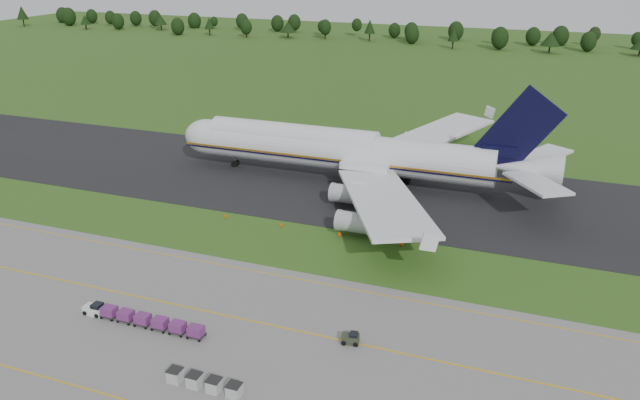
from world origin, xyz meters
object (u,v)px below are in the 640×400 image
at_px(edge_markers, 310,230).
at_px(baggage_train, 141,319).
at_px(aircraft, 348,151).
at_px(uld_row, 204,383).
at_px(utility_cart, 350,339).

bearing_deg(edge_markers, baggage_train, -106.34).
height_order(aircraft, baggage_train, aircraft).
distance_m(aircraft, baggage_train, 59.42).
bearing_deg(uld_row, aircraft, 94.69).
xyz_separation_m(aircraft, uld_row, (5.46, -66.54, -5.46)).
xyz_separation_m(baggage_train, utility_cart, (25.83, 5.40, -0.27)).
height_order(aircraft, utility_cart, aircraft).
bearing_deg(baggage_train, edge_markers, 73.66).
relative_size(aircraft, baggage_train, 4.45).
distance_m(aircraft, utility_cart, 56.33).
bearing_deg(uld_row, edge_markers, 95.40).
bearing_deg(utility_cart, edge_markers, 119.96).
bearing_deg(baggage_train, aircraft, 82.03).
height_order(utility_cart, uld_row, uld_row).
bearing_deg(edge_markers, aircraft, 93.53).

